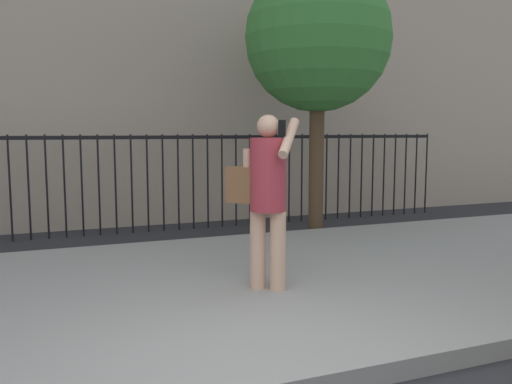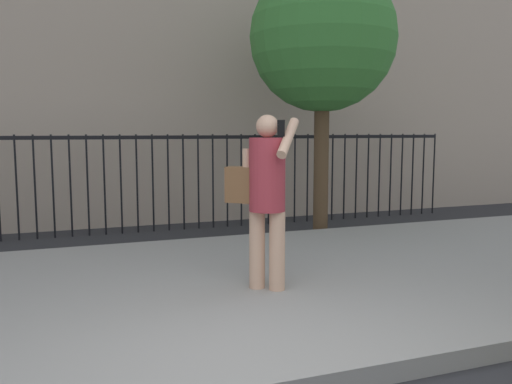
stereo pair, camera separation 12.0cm
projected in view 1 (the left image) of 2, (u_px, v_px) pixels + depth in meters
sidewalk at (179, 293)px, 5.16m from camera, size 28.00×4.40×0.15m
iron_fence at (123, 171)px, 8.46m from camera, size 12.03×0.04×1.60m
pedestrian_on_phone at (265, 189)px, 4.96m from camera, size 0.70×0.66×1.65m
street_tree_near at (318, 39)px, 8.16m from camera, size 2.27×2.27×4.21m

